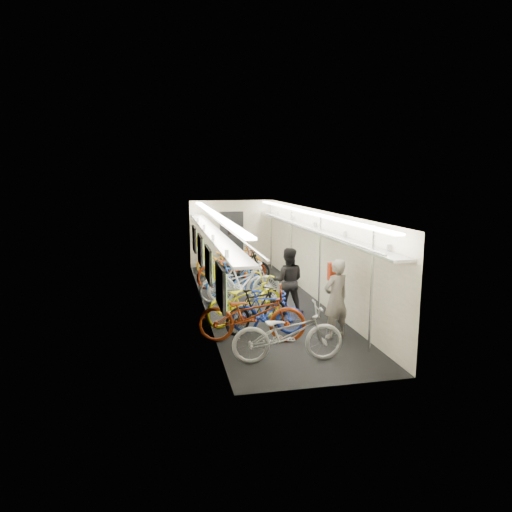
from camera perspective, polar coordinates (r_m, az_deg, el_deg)
name	(u,v)px	position (r m, az deg, el deg)	size (l,w,h in m)	color
train_car_shell	(242,236)	(12.32, -1.75, 2.49)	(10.00, 10.00, 10.00)	black
bicycle_0	(288,333)	(8.17, 3.98, -9.62)	(0.69, 1.98, 1.04)	#A3A2A7
bicycle_1	(267,312)	(9.55, 1.43, -7.02)	(0.44, 1.55, 0.93)	#1A32A0
bicycle_2	(252,315)	(9.05, -0.55, -7.35)	(0.75, 2.14, 1.12)	maroon
bicycle_3	(257,310)	(9.69, 0.13, -6.72)	(0.45, 1.58, 0.95)	black
bicycle_4	(245,300)	(10.24, -1.37, -5.47)	(0.71, 2.03, 1.07)	yellow
bicycle_5	(244,282)	(11.75, -1.50, -3.25)	(0.54, 1.90, 1.14)	silver
bicycle_6	(235,283)	(11.98, -2.62, -3.34)	(0.67, 1.92, 1.01)	silver
bicycle_7	(235,279)	(12.37, -2.58, -2.95)	(0.47, 1.65, 0.99)	#1C4CAC
bicycle_8	(232,268)	(13.50, -3.01, -1.50)	(0.77, 2.21, 1.16)	maroon
bicycle_9	(243,268)	(13.49, -1.65, -1.56)	(0.53, 1.88, 1.13)	black
bicycle_10	(230,259)	(14.93, -3.33, -0.42)	(0.76, 2.17, 1.14)	orange
passenger_near	(336,299)	(9.38, 9.96, -5.28)	(0.59, 0.39, 1.63)	gray
passenger_mid	(288,281)	(10.89, 4.01, -3.12)	(0.77, 0.60, 1.59)	black
backpack	(334,272)	(9.70, 9.75, -1.94)	(0.26, 0.14, 0.38)	#A92810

